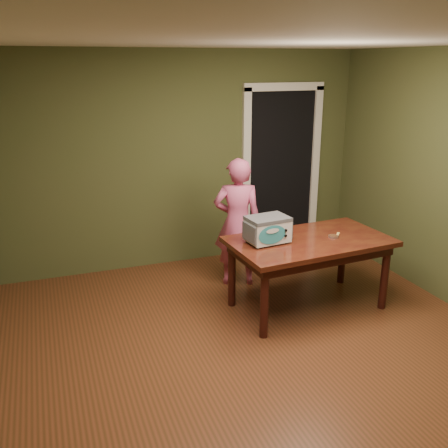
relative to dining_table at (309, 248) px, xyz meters
name	(u,v)px	position (x,y,z in m)	size (l,w,h in m)	color
floor	(270,363)	(-0.81, -0.82, -0.65)	(5.00, 5.00, 0.00)	brown
room_shell	(276,166)	(-0.81, -0.82, 1.06)	(4.52, 5.02, 2.61)	#454927
doorway	(271,168)	(0.49, 1.97, 0.41)	(1.10, 0.66, 2.25)	black
dining_table	(309,248)	(0.00, 0.00, 0.00)	(1.66, 1.01, 0.75)	#360E0C
toy_oven	(268,229)	(-0.44, 0.06, 0.24)	(0.45, 0.33, 0.26)	#4C4F54
baking_pan	(333,236)	(0.25, -0.04, 0.11)	(0.10, 0.10, 0.02)	silver
spatula	(337,235)	(0.31, -0.01, 0.10)	(0.18, 0.03, 0.01)	#DEBB60
child	(237,222)	(-0.46, 0.81, 0.08)	(0.53, 0.35, 1.46)	#C7517D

